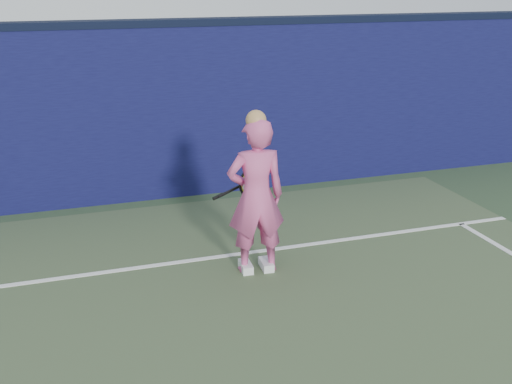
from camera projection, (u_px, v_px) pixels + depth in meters
name	position (u px, v px, depth m)	size (l,w,h in m)	color
backstop_wall	(73.00, 120.00, 9.05)	(24.00, 0.40, 2.50)	#0C0D37
wall_cap	(65.00, 25.00, 8.63)	(24.00, 0.42, 0.10)	black
player	(256.00, 196.00, 7.03)	(0.68, 0.47, 1.85)	#D3528E
racket	(247.00, 184.00, 7.48)	(0.63, 0.20, 0.34)	black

